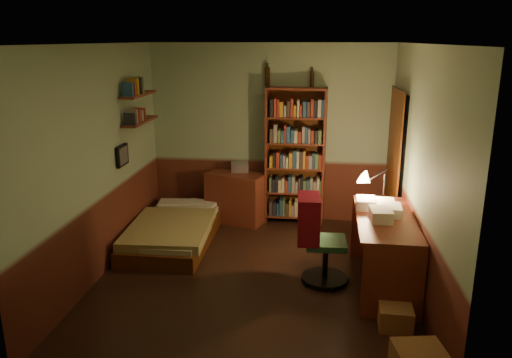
# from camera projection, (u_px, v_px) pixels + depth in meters

# --- Properties ---
(floor) EXTENTS (3.50, 4.00, 0.02)m
(floor) POSITION_uv_depth(u_px,v_px,m) (253.00, 277.00, 5.77)
(floor) COLOR black
(floor) RESTS_ON ground
(ceiling) EXTENTS (3.50, 4.00, 0.02)m
(ceiling) POSITION_uv_depth(u_px,v_px,m) (253.00, 43.00, 5.06)
(ceiling) COLOR silver
(ceiling) RESTS_ON wall_back
(wall_back) EXTENTS (3.50, 0.02, 2.60)m
(wall_back) POSITION_uv_depth(u_px,v_px,m) (270.00, 134.00, 7.34)
(wall_back) COLOR gray
(wall_back) RESTS_ON ground
(wall_left) EXTENTS (0.02, 4.00, 2.60)m
(wall_left) POSITION_uv_depth(u_px,v_px,m) (98.00, 163.00, 5.61)
(wall_left) COLOR gray
(wall_left) RESTS_ON ground
(wall_right) EXTENTS (0.02, 4.00, 2.60)m
(wall_right) POSITION_uv_depth(u_px,v_px,m) (420.00, 172.00, 5.22)
(wall_right) COLOR gray
(wall_right) RESTS_ON ground
(wall_front) EXTENTS (3.50, 0.02, 2.60)m
(wall_front) POSITION_uv_depth(u_px,v_px,m) (218.00, 238.00, 3.50)
(wall_front) COLOR gray
(wall_front) RESTS_ON ground
(doorway) EXTENTS (0.06, 0.90, 2.00)m
(doorway) POSITION_uv_depth(u_px,v_px,m) (395.00, 169.00, 6.55)
(doorway) COLOR black
(doorway) RESTS_ON ground
(door_trim) EXTENTS (0.02, 0.98, 2.08)m
(door_trim) POSITION_uv_depth(u_px,v_px,m) (393.00, 169.00, 6.55)
(door_trim) COLOR #48220B
(door_trim) RESTS_ON ground
(bed) EXTENTS (0.98, 1.82, 0.54)m
(bed) POSITION_uv_depth(u_px,v_px,m) (173.00, 223.00, 6.67)
(bed) COLOR olive
(bed) RESTS_ON ground
(dresser) EXTENTS (0.93, 0.66, 0.74)m
(dresser) POSITION_uv_depth(u_px,v_px,m) (236.00, 198.00, 7.41)
(dresser) COLOR #602719
(dresser) RESTS_ON ground
(mini_stereo) EXTENTS (0.28, 0.24, 0.14)m
(mini_stereo) POSITION_uv_depth(u_px,v_px,m) (240.00, 167.00, 7.40)
(mini_stereo) COLOR #B2B2B7
(mini_stereo) RESTS_ON dresser
(bookshelf) EXTENTS (0.87, 0.33, 1.99)m
(bookshelf) POSITION_uv_depth(u_px,v_px,m) (295.00, 157.00, 7.22)
(bookshelf) COLOR #602719
(bookshelf) RESTS_ON ground
(bottle_left) EXTENTS (0.09, 0.09, 0.27)m
(bottle_left) POSITION_uv_depth(u_px,v_px,m) (267.00, 77.00, 7.07)
(bottle_left) COLOR black
(bottle_left) RESTS_ON bookshelf
(bottle_right) EXTENTS (0.07, 0.07, 0.22)m
(bottle_right) POSITION_uv_depth(u_px,v_px,m) (312.00, 79.00, 7.00)
(bottle_right) COLOR black
(bottle_right) RESTS_ON bookshelf
(desk) EXTENTS (0.66, 1.51, 0.80)m
(desk) POSITION_uv_depth(u_px,v_px,m) (383.00, 252.00, 5.46)
(desk) COLOR #602719
(desk) RESTS_ON ground
(paper_stack) EXTENTS (0.22, 0.29, 0.11)m
(paper_stack) POSITION_uv_depth(u_px,v_px,m) (366.00, 203.00, 5.64)
(paper_stack) COLOR silver
(paper_stack) RESTS_ON desk
(desk_lamp) EXTENTS (0.23, 0.23, 0.64)m
(desk_lamp) POSITION_uv_depth(u_px,v_px,m) (385.00, 177.00, 5.74)
(desk_lamp) COLOR black
(desk_lamp) RESTS_ON desk
(office_chair) EXTENTS (0.45, 0.40, 0.86)m
(office_chair) POSITION_uv_depth(u_px,v_px,m) (326.00, 246.00, 5.53)
(office_chair) COLOR #2A5C3A
(office_chair) RESTS_ON ground
(red_jacket) EXTENTS (0.32, 0.47, 0.51)m
(red_jacket) POSITION_uv_depth(u_px,v_px,m) (334.00, 187.00, 5.36)
(red_jacket) COLOR maroon
(red_jacket) RESTS_ON office_chair
(wall_shelf_lower) EXTENTS (0.20, 0.90, 0.03)m
(wall_shelf_lower) POSITION_uv_depth(u_px,v_px,m) (140.00, 121.00, 6.57)
(wall_shelf_lower) COLOR #602719
(wall_shelf_lower) RESTS_ON wall_left
(wall_shelf_upper) EXTENTS (0.20, 0.90, 0.03)m
(wall_shelf_upper) POSITION_uv_depth(u_px,v_px,m) (138.00, 94.00, 6.48)
(wall_shelf_upper) COLOR #602719
(wall_shelf_upper) RESTS_ON wall_left
(framed_picture) EXTENTS (0.04, 0.32, 0.26)m
(framed_picture) POSITION_uv_depth(u_px,v_px,m) (122.00, 155.00, 6.20)
(framed_picture) COLOR black
(framed_picture) RESTS_ON wall_left
(cardboard_box_b) EXTENTS (0.32, 0.27, 0.22)m
(cardboard_box_b) POSITION_uv_depth(u_px,v_px,m) (396.00, 318.00, 4.70)
(cardboard_box_b) COLOR #996A3D
(cardboard_box_b) RESTS_ON ground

